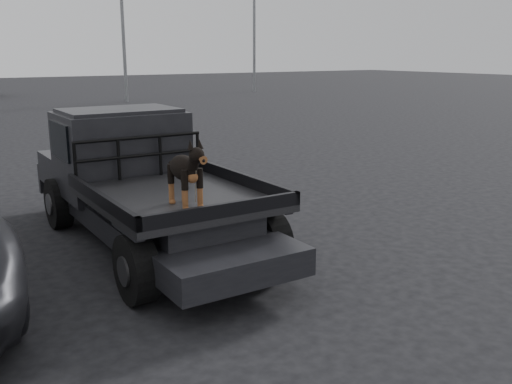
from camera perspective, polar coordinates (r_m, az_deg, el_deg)
ground at (r=6.67m, az=-3.35°, el=-9.10°), size 120.00×120.00×0.00m
flatbed_ute at (r=7.94m, az=-10.74°, el=-2.04°), size 2.00×5.40×0.92m
ute_cab at (r=8.62m, az=-13.40°, el=5.20°), size 1.72×1.30×0.88m
headache_rack at (r=7.95m, az=-11.52°, el=3.39°), size 1.80×0.08×0.55m
dog at (r=6.35m, az=-7.13°, el=1.85°), size 0.32×0.60×0.74m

